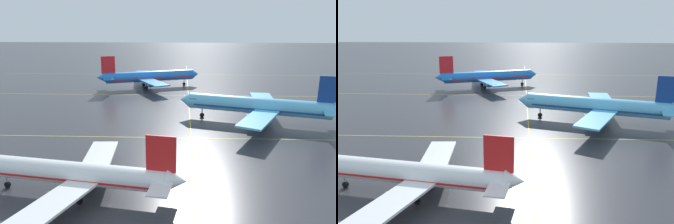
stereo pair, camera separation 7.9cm
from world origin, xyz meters
The scene contains 4 objects.
airliner_front_gate centered at (-17.49, 13.61, 3.54)m, with size 33.35×28.45×10.38m.
airliner_second_row centered at (17.05, 50.55, 4.29)m, with size 39.78×33.93×12.57m.
airliner_third_row centered at (-14.40, 91.88, 4.08)m, with size 37.52×32.08×11.95m.
taxiway_markings centered at (0.00, 59.14, 0.00)m, with size 168.23×179.34×0.01m.
Camera 1 is at (-2.17, -31.11, 26.05)m, focal length 36.25 mm.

